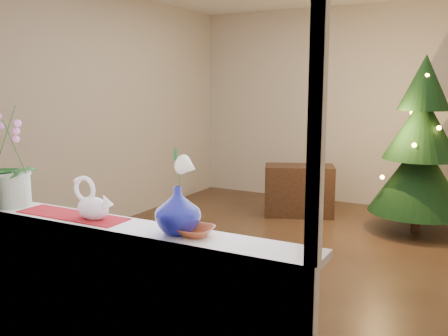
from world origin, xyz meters
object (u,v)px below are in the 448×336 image
at_px(swan, 93,199).
at_px(xmas_tree, 421,145).
at_px(paperweight, 171,229).
at_px(orchid_pot, 10,151).
at_px(amber_dish, 195,232).
at_px(side_table, 299,190).
at_px(blue_vase, 178,207).

distance_m(swan, xmas_tree, 4.05).
xyz_separation_m(swan, paperweight, (0.55, -0.04, -0.08)).
xyz_separation_m(orchid_pot, swan, (0.66, -0.00, -0.23)).
xyz_separation_m(swan, xmas_tree, (1.24, 3.85, -0.04)).
xyz_separation_m(amber_dish, xmas_tree, (0.58, 3.84, 0.05)).
xyz_separation_m(swan, side_table, (-0.18, 3.89, -0.71)).
height_order(paperweight, side_table, paperweight).
bearing_deg(swan, orchid_pot, 177.64).
bearing_deg(swan, paperweight, -6.22).
xyz_separation_m(orchid_pot, xmas_tree, (1.89, 3.85, -0.27)).
distance_m(paperweight, xmas_tree, 3.95).
distance_m(swan, amber_dish, 0.66).
distance_m(blue_vase, xmas_tree, 3.91).
relative_size(swan, side_table, 0.31).
height_order(amber_dish, xmas_tree, xmas_tree).
bearing_deg(xmas_tree, swan, -107.82).
relative_size(paperweight, amber_dish, 0.42).
height_order(xmas_tree, side_table, xmas_tree).
relative_size(amber_dish, xmas_tree, 0.08).
relative_size(blue_vase, amber_dish, 1.75).
bearing_deg(side_table, xmas_tree, -23.63).
bearing_deg(swan, blue_vase, -1.22).
relative_size(blue_vase, xmas_tree, 0.14).
xyz_separation_m(amber_dish, side_table, (-0.84, 3.88, -0.62)).
relative_size(orchid_pot, blue_vase, 2.48).
bearing_deg(blue_vase, xmas_tree, 79.96).
height_order(orchid_pot, blue_vase, orchid_pot).
height_order(swan, xmas_tree, xmas_tree).
xyz_separation_m(orchid_pot, amber_dish, (1.31, 0.01, -0.32)).
bearing_deg(orchid_pot, paperweight, -2.09).
height_order(orchid_pot, side_table, orchid_pot).
relative_size(swan, paperweight, 4.07).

